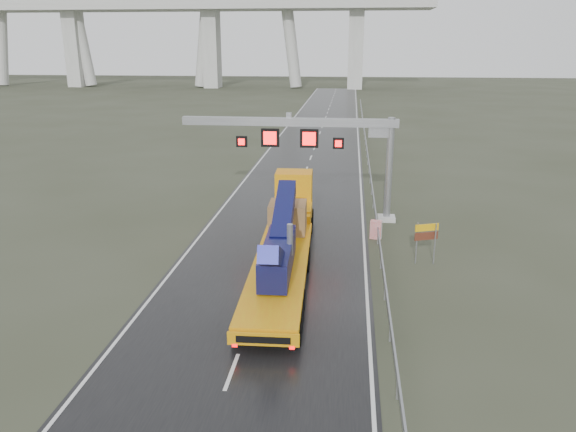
# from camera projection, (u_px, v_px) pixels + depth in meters

# --- Properties ---
(ground) EXTENTS (400.00, 400.00, 0.00)m
(ground) POSITION_uv_depth(u_px,v_px,m) (242.00, 345.00, 23.11)
(ground) COLOR #323626
(ground) RESTS_ON ground
(road) EXTENTS (11.00, 200.00, 0.02)m
(road) POSITION_uv_depth(u_px,v_px,m) (311.00, 158.00, 61.11)
(road) COLOR black
(road) RESTS_ON ground
(guardrail) EXTENTS (0.20, 140.00, 1.40)m
(guardrail) POSITION_uv_depth(u_px,v_px,m) (370.00, 173.00, 50.76)
(guardrail) COLOR gray
(guardrail) RESTS_ON ground
(sign_gantry) EXTENTS (14.90, 1.20, 7.42)m
(sign_gantry) POSITION_uv_depth(u_px,v_px,m) (320.00, 140.00, 38.33)
(sign_gantry) COLOR #B6B5B1
(sign_gantry) RESTS_ON ground
(heavy_haul_truck) EXTENTS (3.33, 18.81, 4.40)m
(heavy_haul_truck) POSITION_uv_depth(u_px,v_px,m) (286.00, 230.00, 32.08)
(heavy_haul_truck) COLOR #DBA00C
(heavy_haul_truck) RESTS_ON ground
(exit_sign_pair) EXTENTS (1.33, 0.54, 2.39)m
(exit_sign_pair) POSITION_uv_depth(u_px,v_px,m) (426.00, 236.00, 31.21)
(exit_sign_pair) COLOR gray
(exit_sign_pair) RESTS_ON ground
(striped_barrier) EXTENTS (0.77, 0.52, 1.20)m
(striped_barrier) POSITION_uv_depth(u_px,v_px,m) (376.00, 230.00, 35.60)
(striped_barrier) COLOR red
(striped_barrier) RESTS_ON ground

